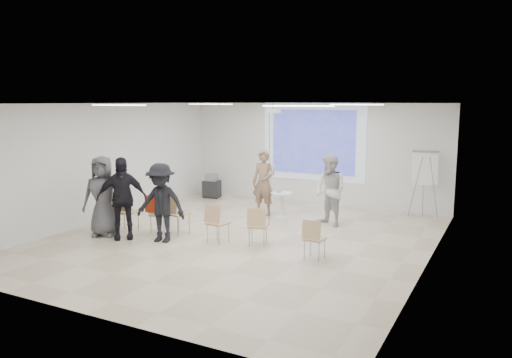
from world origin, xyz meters
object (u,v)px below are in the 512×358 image
at_px(chair_right_inner, 257,223).
at_px(chair_right_far, 313,236).
at_px(chair_center, 216,220).
at_px(laptop, 178,212).
at_px(av_cart, 212,187).
at_px(player_right, 330,186).
at_px(chair_left_inner, 175,211).
at_px(audience_left, 121,192).
at_px(chair_far_left, 125,209).
at_px(pedestal_table, 282,203).
at_px(flipchart_easel, 425,168).
at_px(player_left, 264,178).
at_px(audience_outer, 103,191).
at_px(audience_mid, 161,198).
at_px(chair_left_mid, 159,212).

distance_m(chair_right_inner, chair_right_far, 1.43).
relative_size(chair_center, laptop, 2.47).
xyz_separation_m(chair_right_far, av_cart, (-5.15, 4.45, -0.12)).
xyz_separation_m(player_right, chair_left_inner, (-2.88, -2.44, -0.42)).
bearing_deg(audience_left, chair_far_left, 85.60).
bearing_deg(pedestal_table, player_right, -7.39).
bearing_deg(flipchart_easel, player_left, -171.39).
height_order(chair_left_inner, flipchart_easel, flipchart_easel).
distance_m(laptop, audience_outer, 1.77).
bearing_deg(player_left, chair_center, -86.58).
distance_m(chair_center, av_cart, 5.24).
distance_m(chair_left_inner, audience_outer, 1.69).
relative_size(player_left, chair_right_inner, 2.39).
height_order(player_right, av_cart, player_right).
bearing_deg(player_right, audience_left, -109.60).
bearing_deg(player_right, laptop, -111.48).
bearing_deg(chair_right_inner, av_cart, 115.16).
bearing_deg(audience_outer, laptop, 8.53).
distance_m(chair_right_far, flipchart_easel, 4.94).
relative_size(laptop, audience_left, 0.17).
relative_size(chair_far_left, audience_mid, 0.50).
xyz_separation_m(player_right, av_cart, (-4.54, 1.73, -0.63)).
relative_size(audience_left, audience_mid, 1.07).
xyz_separation_m(audience_left, flipchart_easel, (5.63, 5.23, 0.26)).
distance_m(audience_mid, audience_outer, 1.50).
xyz_separation_m(player_left, audience_outer, (-2.30, -3.57, 0.03)).
bearing_deg(chair_left_inner, chair_right_far, 6.51).
bearing_deg(audience_left, pedestal_table, 16.19).
distance_m(player_left, audience_mid, 3.47).
height_order(audience_outer, flipchart_easel, audience_outer).
height_order(chair_center, audience_left, audience_left).
relative_size(chair_right_far, audience_outer, 0.39).
relative_size(chair_right_far, laptop, 2.29).
bearing_deg(laptop, audience_left, 57.78).
bearing_deg(flipchart_easel, audience_mid, -147.56).
bearing_deg(chair_center, chair_left_mid, -176.29).
xyz_separation_m(chair_right_inner, laptop, (-2.08, 0.06, 0.02)).
distance_m(player_left, av_cart, 3.00).
height_order(player_left, av_cart, player_left).
height_order(chair_far_left, av_cart, chair_far_left).
distance_m(chair_left_mid, laptop, 0.47).
relative_size(player_left, player_right, 1.02).
xyz_separation_m(chair_far_left, audience_left, (0.28, -0.40, 0.48)).
xyz_separation_m(chair_left_inner, laptop, (0.02, 0.10, -0.05)).
bearing_deg(audience_mid, pedestal_table, 56.52).
relative_size(chair_left_inner, chair_center, 1.10).
relative_size(audience_mid, av_cart, 2.56).
bearing_deg(chair_far_left, audience_outer, -135.85).
bearing_deg(chair_far_left, player_left, 45.70).
relative_size(player_right, chair_center, 2.28).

